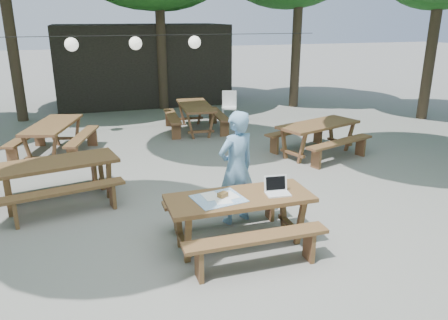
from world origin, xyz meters
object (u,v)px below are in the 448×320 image
at_px(main_picnic_table, 239,220).
at_px(plastic_chair, 229,112).
at_px(picnic_table_nw, 58,181).
at_px(woman, 236,168).

distance_m(main_picnic_table, plastic_chair, 7.72).
distance_m(picnic_table_nw, woman, 3.16).
height_order(woman, plastic_chair, woman).
relative_size(picnic_table_nw, woman, 1.23).
bearing_deg(plastic_chair, woman, -87.51).
bearing_deg(main_picnic_table, picnic_table_nw, 136.24).
relative_size(main_picnic_table, plastic_chair, 2.22).
distance_m(woman, plastic_chair, 6.97).
bearing_deg(plastic_chair, picnic_table_nw, -113.57).
bearing_deg(woman, picnic_table_nw, -49.76).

